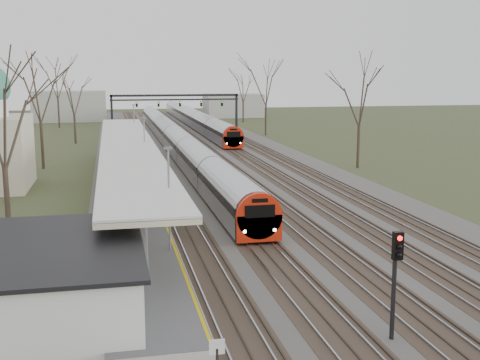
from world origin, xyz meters
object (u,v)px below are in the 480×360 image
Objects in this scene: passenger at (151,212)px; train_far at (193,117)px; train_near at (174,137)px; signal_post at (396,269)px.

train_far is at bearing -29.89° from passenger.
train_near is at bearing -101.72° from train_far.
signal_post is at bearing -88.25° from train_near.
signal_post is (7.51, -14.39, 0.85)m from passenger.
passenger is at bearing 117.56° from signal_post.
train_far is at bearing 86.70° from signal_post.
signal_post reaches higher than passenger.
train_far is 91.33m from signal_post.
train_near reaches higher than passenger.
train_near is at bearing 91.75° from signal_post.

